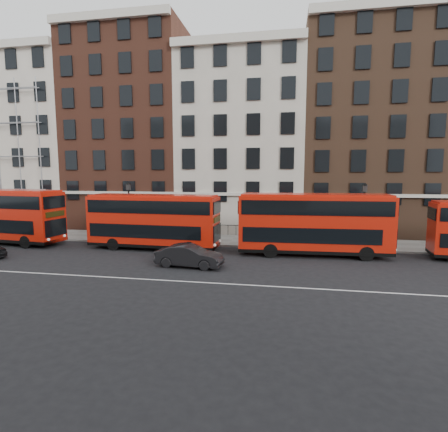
% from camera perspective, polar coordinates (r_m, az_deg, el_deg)
% --- Properties ---
extents(ground, '(120.00, 120.00, 0.00)m').
position_cam_1_polar(ground, '(22.30, -2.75, -9.22)').
color(ground, black).
rests_on(ground, ground).
extents(pavement, '(80.00, 5.00, 0.15)m').
position_cam_1_polar(pavement, '(32.33, 1.41, -3.97)').
color(pavement, gray).
rests_on(pavement, ground).
extents(kerb, '(80.00, 0.30, 0.16)m').
position_cam_1_polar(kerb, '(29.91, 0.68, -4.86)').
color(kerb, gray).
rests_on(kerb, ground).
extents(road_centre_line, '(70.00, 0.12, 0.01)m').
position_cam_1_polar(road_centre_line, '(20.44, -4.03, -10.74)').
color(road_centre_line, white).
rests_on(road_centre_line, ground).
extents(building_terrace, '(64.00, 11.95, 22.00)m').
position_cam_1_polar(building_terrace, '(39.29, 2.68, 12.85)').
color(building_terrace, beige).
rests_on(building_terrace, ground).
extents(bus_a, '(11.62, 3.96, 4.79)m').
position_cam_1_polar(bus_a, '(36.72, -32.48, 0.18)').
color(bus_a, red).
rests_on(bus_a, ground).
extents(bus_b, '(10.81, 3.04, 4.50)m').
position_cam_1_polar(bus_b, '(29.11, -11.50, -0.67)').
color(bus_b, red).
rests_on(bus_b, ground).
extents(bus_c, '(11.27, 3.11, 4.70)m').
position_cam_1_polar(bus_c, '(27.13, 14.33, -1.08)').
color(bus_c, red).
rests_on(bus_c, ground).
extents(car_front, '(4.62, 1.95, 1.48)m').
position_cam_1_polar(car_front, '(23.57, -5.70, -6.49)').
color(car_front, black).
rests_on(car_front, ground).
extents(lamp_post_left, '(0.44, 0.44, 5.33)m').
position_cam_1_polar(lamp_post_left, '(33.12, -15.25, 1.30)').
color(lamp_post_left, black).
rests_on(lamp_post_left, pavement).
extents(lamp_post_right, '(0.44, 0.44, 5.33)m').
position_cam_1_polar(lamp_post_right, '(30.53, 21.86, 0.58)').
color(lamp_post_right, black).
rests_on(lamp_post_right, pavement).
extents(iron_railings, '(6.60, 0.06, 1.00)m').
position_cam_1_polar(iron_railings, '(34.37, 1.97, -2.34)').
color(iron_railings, black).
rests_on(iron_railings, pavement).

